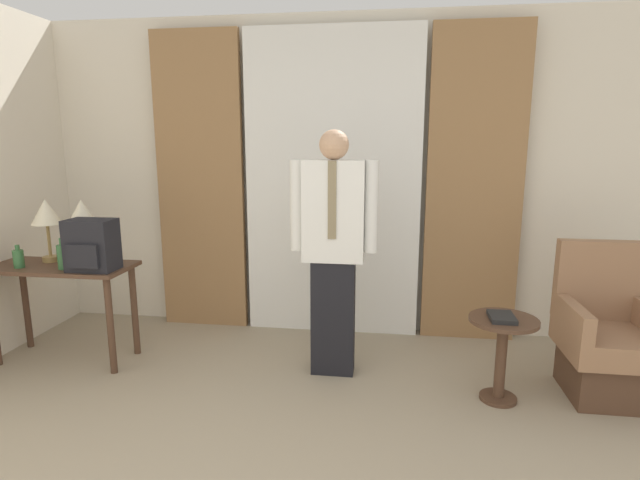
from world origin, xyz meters
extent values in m
cube|color=silver|center=(0.00, 3.20, 1.35)|extent=(10.00, 0.06, 2.70)
cube|color=white|center=(0.00, 3.07, 1.29)|extent=(1.48, 0.06, 2.58)
cube|color=#997047|center=(-1.17, 3.07, 1.29)|extent=(0.77, 0.06, 2.58)
cube|color=#997047|center=(1.17, 3.07, 1.29)|extent=(0.77, 0.06, 2.58)
cube|color=#4C3323|center=(-1.95, 2.18, 0.74)|extent=(1.06, 0.46, 0.03)
cylinder|color=#4C3323|center=(-1.48, 2.01, 0.36)|extent=(0.05, 0.05, 0.72)
cylinder|color=#4C3323|center=(-2.41, 2.35, 0.36)|extent=(0.05, 0.05, 0.72)
cylinder|color=#4C3323|center=(-1.48, 2.35, 0.36)|extent=(0.05, 0.05, 0.72)
cylinder|color=#9E7F47|center=(-2.09, 2.28, 0.77)|extent=(0.12, 0.12, 0.04)
cylinder|color=#9E7F47|center=(-2.09, 2.28, 0.92)|extent=(0.02, 0.02, 0.25)
cone|color=beige|center=(-2.09, 2.28, 1.14)|extent=(0.22, 0.22, 0.19)
cylinder|color=#9E7F47|center=(-1.80, 2.28, 0.77)|extent=(0.12, 0.12, 0.04)
cylinder|color=#9E7F47|center=(-1.80, 2.28, 0.92)|extent=(0.02, 0.02, 0.25)
cone|color=beige|center=(-1.80, 2.28, 1.14)|extent=(0.22, 0.22, 0.19)
cylinder|color=#336638|center=(-2.20, 2.07, 0.82)|extent=(0.07, 0.07, 0.13)
cylinder|color=#336638|center=(-2.20, 2.07, 0.90)|extent=(0.03, 0.03, 0.04)
cylinder|color=#336638|center=(-1.85, 2.08, 0.84)|extent=(0.08, 0.08, 0.18)
cylinder|color=#336638|center=(-1.85, 2.08, 0.95)|extent=(0.03, 0.03, 0.05)
cube|color=black|center=(-1.61, 2.08, 0.94)|extent=(0.33, 0.21, 0.37)
cube|color=black|center=(-1.61, 1.96, 0.88)|extent=(0.23, 0.03, 0.17)
cube|color=black|center=(0.11, 2.25, 0.42)|extent=(0.31, 0.16, 0.84)
cube|color=white|center=(0.11, 2.25, 1.19)|extent=(0.42, 0.19, 0.70)
cube|color=#847556|center=(0.11, 2.15, 1.28)|extent=(0.06, 0.01, 0.52)
cylinder|color=white|center=(-0.15, 2.25, 1.22)|extent=(0.09, 0.09, 0.63)
cylinder|color=white|center=(0.36, 2.25, 1.22)|extent=(0.09, 0.09, 0.63)
sphere|color=tan|center=(0.11, 2.25, 1.64)|extent=(0.20, 0.20, 0.20)
cube|color=#4C3323|center=(1.93, 2.14, 0.15)|extent=(0.49, 0.50, 0.29)
cube|color=#936B4C|center=(1.93, 2.14, 0.37)|extent=(0.57, 0.59, 0.16)
cube|color=#936B4C|center=(1.93, 2.40, 0.73)|extent=(0.57, 0.10, 0.55)
cube|color=#936B4C|center=(1.68, 2.14, 0.54)|extent=(0.08, 0.59, 0.18)
cylinder|color=#4C3323|center=(1.23, 2.00, 0.01)|extent=(0.24, 0.24, 0.02)
cylinder|color=#4C3323|center=(1.23, 2.00, 0.27)|extent=(0.07, 0.07, 0.54)
cylinder|color=#4C3323|center=(1.23, 2.00, 0.55)|extent=(0.43, 0.43, 0.02)
cube|color=black|center=(1.21, 1.98, 0.58)|extent=(0.15, 0.21, 0.03)
camera|label=1|loc=(0.49, -1.14, 1.67)|focal=28.00mm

